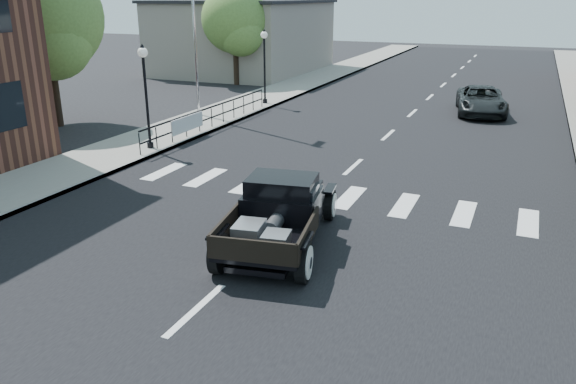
% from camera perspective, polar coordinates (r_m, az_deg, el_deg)
% --- Properties ---
extents(ground, '(120.00, 120.00, 0.00)m').
position_cam_1_polar(ground, '(13.12, -2.35, -5.68)').
color(ground, black).
rests_on(ground, ground).
extents(road, '(14.00, 80.00, 0.02)m').
position_cam_1_polar(road, '(26.79, 11.66, 7.06)').
color(road, black).
rests_on(road, ground).
extents(road_markings, '(12.00, 60.00, 0.06)m').
position_cam_1_polar(road_markings, '(22.05, 8.91, 4.57)').
color(road_markings, silver).
rests_on(road_markings, ground).
extents(sidewalk_left, '(3.00, 80.00, 0.15)m').
position_cam_1_polar(sidewalk_left, '(29.62, -4.78, 8.67)').
color(sidewalk_left, gray).
rests_on(sidewalk_left, ground).
extents(low_building_left, '(10.00, 12.00, 5.00)m').
position_cam_1_polar(low_building_left, '(43.75, -4.47, 15.34)').
color(low_building_left, gray).
rests_on(low_building_left, ground).
extents(railing, '(0.08, 10.00, 1.00)m').
position_cam_1_polar(railing, '(24.66, -7.78, 7.75)').
color(railing, black).
rests_on(railing, sidewalk_left).
extents(banner, '(0.04, 2.20, 0.60)m').
position_cam_1_polar(banner, '(23.01, -10.12, 6.27)').
color(banner, silver).
rests_on(banner, sidewalk_left).
extents(lamp_post_b, '(0.36, 0.36, 3.78)m').
position_cam_1_polar(lamp_post_b, '(21.31, -14.19, 9.32)').
color(lamp_post_b, black).
rests_on(lamp_post_b, sidewalk_left).
extents(lamp_post_c, '(0.36, 0.36, 3.78)m').
position_cam_1_polar(lamp_post_c, '(29.80, -2.40, 12.61)').
color(lamp_post_c, black).
rests_on(lamp_post_c, sidewalk_left).
extents(big_tree_near, '(4.83, 4.83, 7.09)m').
position_cam_1_polar(big_tree_near, '(26.85, -23.13, 13.61)').
color(big_tree_near, '#527532').
rests_on(big_tree_near, ground).
extents(big_tree_far, '(4.23, 4.23, 6.21)m').
position_cam_1_polar(big_tree_far, '(37.25, -5.37, 15.55)').
color(big_tree_far, '#527532').
rests_on(big_tree_far, ground).
extents(hotrod_pickup, '(3.00, 5.07, 1.65)m').
position_cam_1_polar(hotrod_pickup, '(12.95, -0.83, -2.04)').
color(hotrod_pickup, black).
rests_on(hotrod_pickup, ground).
extents(second_car, '(2.93, 5.06, 1.33)m').
position_cam_1_polar(second_car, '(29.34, 19.02, 8.76)').
color(second_car, black).
rests_on(second_car, ground).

